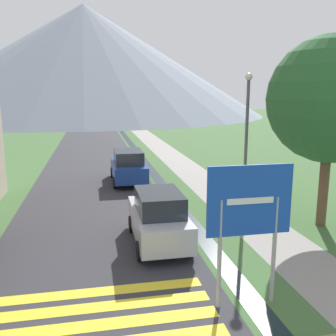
# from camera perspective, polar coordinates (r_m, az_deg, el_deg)

# --- Properties ---
(ground_plane) EXTENTS (160.00, 160.00, 0.00)m
(ground_plane) POSITION_cam_1_polar(r_m,az_deg,el_deg) (23.97, -5.37, -0.51)
(ground_plane) COLOR #3D6033
(road) EXTENTS (6.40, 60.00, 0.01)m
(road) POSITION_cam_1_polar(r_m,az_deg,el_deg) (33.69, -11.44, 2.79)
(road) COLOR #2D2D33
(road) RESTS_ON ground_plane
(footpath) EXTENTS (2.20, 60.00, 0.01)m
(footpath) POSITION_cam_1_polar(r_m,az_deg,el_deg) (34.22, -1.16, 3.15)
(footpath) COLOR gray
(footpath) RESTS_ON ground_plane
(drainage_channel) EXTENTS (0.60, 60.00, 0.00)m
(drainage_channel) POSITION_cam_1_polar(r_m,az_deg,el_deg) (33.88, -5.16, 3.02)
(drainage_channel) COLOR black
(drainage_channel) RESTS_ON ground_plane
(crosswalk_marking) EXTENTS (5.44, 2.54, 0.01)m
(crosswalk_marking) POSITION_cam_1_polar(r_m,az_deg,el_deg) (9.21, -10.86, -21.27)
(crosswalk_marking) COLOR yellow
(crosswalk_marking) RESTS_ON ground_plane
(mountain_distant) EXTENTS (77.32, 77.32, 23.58)m
(mountain_distant) POSITION_cam_1_polar(r_m,az_deg,el_deg) (87.52, -12.54, 15.69)
(mountain_distant) COLOR gray
(mountain_distant) RESTS_ON ground_plane
(road_sign) EXTENTS (2.02, 0.11, 3.38)m
(road_sign) POSITION_cam_1_polar(r_m,az_deg,el_deg) (8.72, 12.28, -6.74)
(road_sign) COLOR #9E9EA3
(road_sign) RESTS_ON ground_plane
(parked_car_near) EXTENTS (1.73, 3.81, 1.82)m
(parked_car_near) POSITION_cam_1_polar(r_m,az_deg,el_deg) (12.42, -1.44, -7.56)
(parked_car_near) COLOR #B2B2B7
(parked_car_near) RESTS_ON ground_plane
(parked_car_far) EXTENTS (1.84, 4.16, 1.82)m
(parked_car_far) POSITION_cam_1_polar(r_m,az_deg,el_deg) (20.94, -6.07, 0.27)
(parked_car_far) COLOR navy
(parked_car_far) RESTS_ON ground_plane
(streetlamp) EXTENTS (0.28, 0.28, 5.66)m
(streetlamp) POSITION_cam_1_polar(r_m,az_deg,el_deg) (14.72, 11.86, 4.86)
(streetlamp) COLOR #515156
(streetlamp) RESTS_ON ground_plane
(tree_by_path) EXTENTS (4.54, 4.54, 6.97)m
(tree_by_path) POSITION_cam_1_polar(r_m,az_deg,el_deg) (14.71, 23.58, 9.51)
(tree_by_path) COLOR brown
(tree_by_path) RESTS_ON ground_plane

